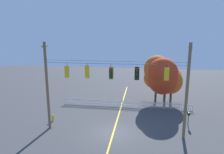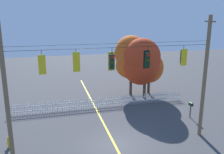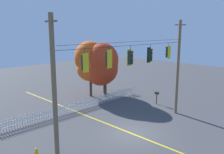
{
  "view_description": "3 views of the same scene",
  "coord_description": "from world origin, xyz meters",
  "px_view_note": "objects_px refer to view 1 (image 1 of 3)",
  "views": [
    {
      "loc": [
        2.57,
        -18.05,
        9.48
      ],
      "look_at": [
        -0.36,
        1.45,
        5.34
      ],
      "focal_mm": 31.91,
      "sensor_mm": 36.0,
      "label": 1
    },
    {
      "loc": [
        -4.08,
        -14.69,
        8.91
      ],
      "look_at": [
        0.2,
        1.67,
        4.55
      ],
      "focal_mm": 38.92,
      "sensor_mm": 36.0,
      "label": 2
    },
    {
      "loc": [
        -13.49,
        -11.29,
        8.01
      ],
      "look_at": [
        -0.84,
        1.31,
        4.47
      ],
      "focal_mm": 38.22,
      "sensor_mm": 36.0,
      "label": 3
    }
  ],
  "objects_px": {
    "traffic_signal_northbound_primary": "(166,74)",
    "fire_hydrant": "(53,118)",
    "traffic_signal_eastbound_side": "(87,71)",
    "traffic_signal_northbound_secondary": "(111,73)",
    "autumn_maple_near_fence": "(158,74)",
    "traffic_signal_southbound_primary": "(67,72)",
    "autumn_oak_far_east": "(171,80)",
    "roadside_mailbox": "(189,115)",
    "traffic_signal_westbound_side": "(137,74)",
    "autumn_maple_mid": "(163,76)"
  },
  "relations": [
    {
      "from": "traffic_signal_northbound_secondary",
      "to": "autumn_maple_mid",
      "type": "distance_m",
      "value": 11.1
    },
    {
      "from": "traffic_signal_westbound_side",
      "to": "traffic_signal_northbound_primary",
      "type": "bearing_deg",
      "value": -0.42
    },
    {
      "from": "autumn_maple_mid",
      "to": "autumn_oak_far_east",
      "type": "xyz_separation_m",
      "value": [
        1.29,
        0.9,
        -0.71
      ]
    },
    {
      "from": "traffic_signal_eastbound_side",
      "to": "roadside_mailbox",
      "type": "bearing_deg",
      "value": 16.11
    },
    {
      "from": "traffic_signal_southbound_primary",
      "to": "traffic_signal_westbound_side",
      "type": "xyz_separation_m",
      "value": [
        6.69,
        0.02,
        -0.03
      ]
    },
    {
      "from": "autumn_oak_far_east",
      "to": "roadside_mailbox",
      "type": "xyz_separation_m",
      "value": [
        0.95,
        -7.26,
        -2.11
      ]
    },
    {
      "from": "fire_hydrant",
      "to": "roadside_mailbox",
      "type": "height_order",
      "value": "roadside_mailbox"
    },
    {
      "from": "traffic_signal_southbound_primary",
      "to": "roadside_mailbox",
      "type": "xyz_separation_m",
      "value": [
        12.24,
        2.95,
        -4.88
      ]
    },
    {
      "from": "traffic_signal_northbound_secondary",
      "to": "roadside_mailbox",
      "type": "bearing_deg",
      "value": 20.23
    },
    {
      "from": "traffic_signal_northbound_primary",
      "to": "fire_hydrant",
      "type": "relative_size",
      "value": 1.77
    },
    {
      "from": "roadside_mailbox",
      "to": "traffic_signal_northbound_secondary",
      "type": "bearing_deg",
      "value": -159.77
    },
    {
      "from": "traffic_signal_westbound_side",
      "to": "traffic_signal_eastbound_side",
      "type": "bearing_deg",
      "value": -179.76
    },
    {
      "from": "traffic_signal_northbound_primary",
      "to": "roadside_mailbox",
      "type": "distance_m",
      "value": 6.43
    },
    {
      "from": "autumn_oak_far_east",
      "to": "fire_hydrant",
      "type": "relative_size",
      "value": 6.39
    },
    {
      "from": "autumn_maple_near_fence",
      "to": "roadside_mailbox",
      "type": "relative_size",
      "value": 4.68
    },
    {
      "from": "traffic_signal_eastbound_side",
      "to": "fire_hydrant",
      "type": "bearing_deg",
      "value": 159.97
    },
    {
      "from": "traffic_signal_southbound_primary",
      "to": "traffic_signal_eastbound_side",
      "type": "relative_size",
      "value": 1.03
    },
    {
      "from": "autumn_oak_far_east",
      "to": "fire_hydrant",
      "type": "distance_m",
      "value": 16.57
    },
    {
      "from": "roadside_mailbox",
      "to": "traffic_signal_northbound_primary",
      "type": "bearing_deg",
      "value": -134.6
    },
    {
      "from": "traffic_signal_northbound_secondary",
      "to": "traffic_signal_northbound_primary",
      "type": "relative_size",
      "value": 1.08
    },
    {
      "from": "traffic_signal_northbound_secondary",
      "to": "roadside_mailbox",
      "type": "xyz_separation_m",
      "value": [
        7.96,
        2.93,
        -4.84
      ]
    },
    {
      "from": "traffic_signal_southbound_primary",
      "to": "traffic_signal_eastbound_side",
      "type": "xyz_separation_m",
      "value": [
        2.02,
        -0.0,
        0.07
      ]
    },
    {
      "from": "traffic_signal_southbound_primary",
      "to": "traffic_signal_northbound_primary",
      "type": "height_order",
      "value": "same"
    },
    {
      "from": "traffic_signal_westbound_side",
      "to": "autumn_maple_near_fence",
      "type": "xyz_separation_m",
      "value": [
        2.73,
        10.36,
        -1.87
      ]
    },
    {
      "from": "traffic_signal_northbound_secondary",
      "to": "autumn_maple_near_fence",
      "type": "height_order",
      "value": "traffic_signal_northbound_secondary"
    },
    {
      "from": "traffic_signal_westbound_side",
      "to": "traffic_signal_northbound_primary",
      "type": "xyz_separation_m",
      "value": [
        2.64,
        -0.02,
        0.07
      ]
    },
    {
      "from": "traffic_signal_southbound_primary",
      "to": "traffic_signal_eastbound_side",
      "type": "height_order",
      "value": "same"
    },
    {
      "from": "fire_hydrant",
      "to": "traffic_signal_eastbound_side",
      "type": "bearing_deg",
      "value": -20.03
    },
    {
      "from": "traffic_signal_southbound_primary",
      "to": "traffic_signal_westbound_side",
      "type": "relative_size",
      "value": 0.96
    },
    {
      "from": "autumn_oak_far_east",
      "to": "traffic_signal_northbound_primary",
      "type": "bearing_deg",
      "value": -100.84
    },
    {
      "from": "traffic_signal_westbound_side",
      "to": "traffic_signal_northbound_primary",
      "type": "relative_size",
      "value": 1.07
    },
    {
      "from": "traffic_signal_northbound_primary",
      "to": "fire_hydrant",
      "type": "bearing_deg",
      "value": 171.94
    },
    {
      "from": "autumn_maple_mid",
      "to": "fire_hydrant",
      "type": "bearing_deg",
      "value": -148.87
    },
    {
      "from": "traffic_signal_northbound_secondary",
      "to": "autumn_oak_far_east",
      "type": "xyz_separation_m",
      "value": [
        7.0,
        10.19,
        -2.73
      ]
    },
    {
      "from": "roadside_mailbox",
      "to": "fire_hydrant",
      "type": "bearing_deg",
      "value": -175.16
    },
    {
      "from": "fire_hydrant",
      "to": "autumn_oak_far_east",
      "type": "bearing_deg",
      "value": 31.48
    },
    {
      "from": "traffic_signal_southbound_primary",
      "to": "traffic_signal_westbound_side",
      "type": "distance_m",
      "value": 6.69
    },
    {
      "from": "traffic_signal_eastbound_side",
      "to": "traffic_signal_northbound_secondary",
      "type": "distance_m",
      "value": 2.27
    },
    {
      "from": "traffic_signal_northbound_secondary",
      "to": "autumn_oak_far_east",
      "type": "bearing_deg",
      "value": 55.51
    },
    {
      "from": "traffic_signal_eastbound_side",
      "to": "traffic_signal_northbound_secondary",
      "type": "height_order",
      "value": "same"
    },
    {
      "from": "traffic_signal_southbound_primary",
      "to": "autumn_oak_far_east",
      "type": "distance_m",
      "value": 15.47
    },
    {
      "from": "autumn_maple_near_fence",
      "to": "traffic_signal_northbound_secondary",
      "type": "bearing_deg",
      "value": -116.38
    },
    {
      "from": "traffic_signal_northbound_secondary",
      "to": "autumn_maple_near_fence",
      "type": "bearing_deg",
      "value": 63.62
    },
    {
      "from": "traffic_signal_southbound_primary",
      "to": "traffic_signal_northbound_secondary",
      "type": "distance_m",
      "value": 4.28
    },
    {
      "from": "autumn_oak_far_east",
      "to": "roadside_mailbox",
      "type": "distance_m",
      "value": 7.62
    },
    {
      "from": "traffic_signal_southbound_primary",
      "to": "traffic_signal_westbound_side",
      "type": "bearing_deg",
      "value": 0.17
    },
    {
      "from": "traffic_signal_southbound_primary",
      "to": "autumn_maple_near_fence",
      "type": "relative_size",
      "value": 0.21
    },
    {
      "from": "autumn_maple_near_fence",
      "to": "autumn_oak_far_east",
      "type": "xyz_separation_m",
      "value": [
        1.86,
        -0.17,
        -0.88
      ]
    },
    {
      "from": "traffic_signal_eastbound_side",
      "to": "autumn_oak_far_east",
      "type": "xyz_separation_m",
      "value": [
        9.27,
        10.21,
        -2.84
      ]
    },
    {
      "from": "traffic_signal_westbound_side",
      "to": "autumn_oak_far_east",
      "type": "distance_m",
      "value": 11.51
    }
  ]
}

